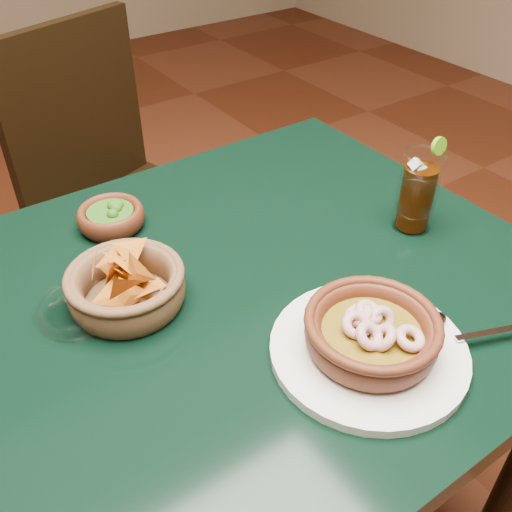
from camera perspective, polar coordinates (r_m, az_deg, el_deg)
dining_table at (r=0.89m, az=-8.28°, el=-10.62°), size 1.20×0.80×0.75m
dining_chair at (r=1.55m, az=-13.38°, el=5.88°), size 0.55×0.55×0.94m
shrimp_plate at (r=0.75m, az=11.43°, el=-7.95°), size 0.33×0.26×0.08m
chip_basket at (r=0.83m, az=-12.83°, el=-3.01°), size 0.20×0.20×0.12m
guacamole_ramekin at (r=1.00m, az=-14.28°, el=3.86°), size 0.13×0.13×0.04m
cola_drink at (r=0.98m, az=15.83°, el=6.14°), size 0.14×0.14×0.16m
glass_ashtray at (r=0.84m, az=-17.56°, el=-5.23°), size 0.12×0.12×0.03m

